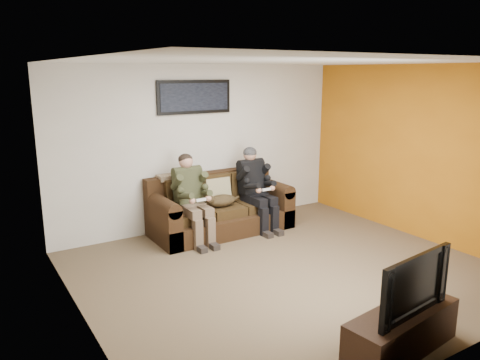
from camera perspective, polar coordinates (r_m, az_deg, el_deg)
floor at (r=6.12m, az=5.71°, el=-10.93°), size 5.00×5.00×0.00m
ceiling at (r=5.60m, az=6.33°, el=14.19°), size 5.00×5.00×0.00m
wall_back at (r=7.59m, az=-4.49°, el=4.06°), size 5.00×0.00×5.00m
wall_front at (r=4.24m, az=25.05°, el=-4.41°), size 5.00×0.00×5.00m
wall_left at (r=4.66m, az=-19.10°, el=-2.39°), size 0.00×4.50×4.50m
wall_right at (r=7.50m, az=21.29°, el=3.09°), size 0.00×4.50×4.50m
accent_wall_right at (r=7.49m, az=21.25°, el=3.09°), size 0.00×4.50×4.50m
sofa at (r=7.46m, az=-2.56°, el=-3.63°), size 2.21×0.95×0.90m
throw_pillow at (r=7.42m, az=-2.74°, el=-1.32°), size 0.42×0.20×0.42m
throw_blanket at (r=7.27m, az=-8.28°, el=0.38°), size 0.45×0.22×0.08m
person_left at (r=6.94m, az=-5.93°, el=-1.63°), size 0.51×0.87×1.30m
person_right at (r=7.49m, az=1.89°, el=-0.44°), size 0.51×0.86×1.31m
cat at (r=7.23m, az=-2.37°, el=-2.51°), size 0.66×0.26×0.24m
framed_poster at (r=7.41m, az=-5.57°, el=10.04°), size 1.25×0.05×0.52m
tv_stand at (r=4.67m, az=19.10°, el=-17.01°), size 1.29×0.55×0.39m
television at (r=4.46m, az=19.56°, el=-11.65°), size 0.99×0.25×0.57m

